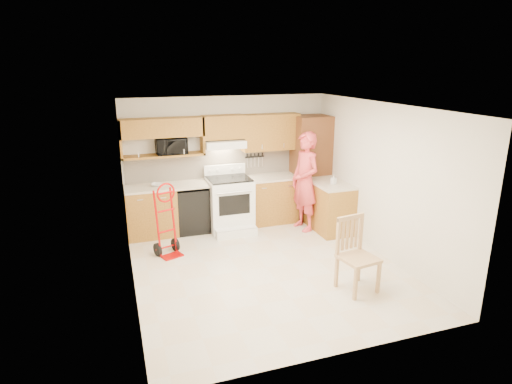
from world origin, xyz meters
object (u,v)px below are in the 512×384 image
microwave (171,146)px  person (305,182)px  range (230,200)px  hand_truck (168,223)px  dining_chair (359,256)px

microwave → person: 2.57m
range → person: size_ratio=0.64×
range → person: person is taller
microwave → range: 1.49m
person → microwave: bearing=-117.2°
microwave → person: bearing=-20.0°
hand_truck → range: bearing=11.2°
person → hand_truck: person is taller
range → hand_truck: bearing=-148.2°
range → hand_truck: 1.51m
person → dining_chair: (-0.29, -2.41, -0.42)m
range → hand_truck: range is taller
microwave → person: size_ratio=0.29×
person → dining_chair: 2.47m
person → range: bearing=-116.7°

